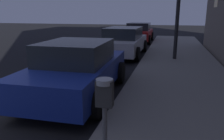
# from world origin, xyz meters

# --- Properties ---
(parking_meter) EXTENTS (0.19, 0.19, 1.28)m
(parking_meter) POSITION_xyz_m (4.50, -0.34, 1.12)
(parking_meter) COLOR #59595B
(parking_meter) RESTS_ON sidewalk
(car_blue) EXTENTS (2.13, 4.11, 1.43)m
(car_blue) POSITION_xyz_m (2.85, 2.65, 0.70)
(car_blue) COLOR navy
(car_blue) RESTS_ON ground
(car_silver) EXTENTS (2.11, 4.40, 1.43)m
(car_silver) POSITION_xyz_m (2.85, 8.59, 0.72)
(car_silver) COLOR #B7B7BF
(car_silver) RESTS_ON ground
(car_red) EXTENTS (2.01, 4.03, 1.43)m
(car_red) POSITION_xyz_m (2.85, 14.22, 0.70)
(car_red) COLOR maroon
(car_red) RESTS_ON ground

